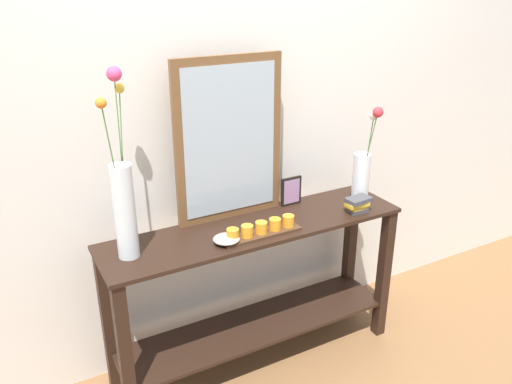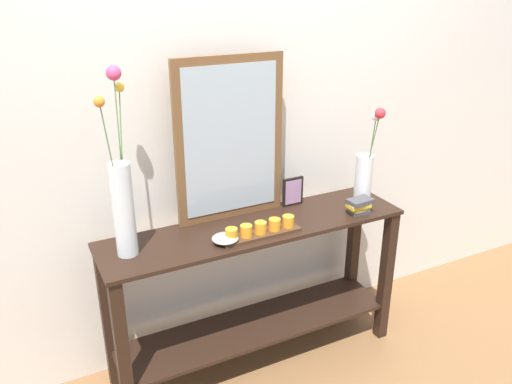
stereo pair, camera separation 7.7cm
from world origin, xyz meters
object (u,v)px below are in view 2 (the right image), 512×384
Objects in this scene: console_table at (256,280)px; mirror_leaning at (230,140)px; candle_tray at (261,230)px; tall_vase_left at (122,198)px; book_stack at (359,206)px; vase_right at (365,174)px; decorative_bowl at (225,239)px; picture_frame_small at (293,192)px.

console_table is 0.73m from mirror_leaning.
candle_tray reaches higher than console_table.
book_stack is (1.15, -0.12, -0.22)m from tall_vase_left.
vase_right is at bearing 43.78° from book_stack.
decorative_bowl is at bearing -155.72° from console_table.
candle_tray is at bearing -104.53° from console_table.
tall_vase_left reaches higher than console_table.
picture_frame_small reaches higher than candle_tray.
candle_tray is (0.03, -0.25, -0.37)m from mirror_leaning.
candle_tray is 0.56m from book_stack.
mirror_leaning is 2.03× the size of candle_tray.
mirror_leaning and tall_vase_left have the same top height.
book_stack is (-0.09, -0.08, -0.13)m from vase_right.
tall_vase_left reaches higher than decorative_bowl.
mirror_leaning is at bearing 97.45° from candle_tray.
vase_right is at bearing -1.79° from tall_vase_left.
decorative_bowl is (0.42, -0.11, -0.24)m from tall_vase_left.
mirror_leaning reaches higher than book_stack.
candle_tray is (-0.03, -0.10, 0.34)m from console_table.
tall_vase_left is at bearing -172.56° from picture_frame_small.
console_table is 11.29× the size of book_stack.
tall_vase_left is (-0.62, 0.01, 0.57)m from console_table.
console_table is 0.78m from vase_right.
tall_vase_left reaches higher than vase_right.
vase_right reaches higher than picture_frame_small.
book_stack is (0.25, -0.24, -0.03)m from picture_frame_small.
picture_frame_small reaches higher than book_stack.
picture_frame_small is (-0.34, 0.16, -0.09)m from vase_right.
book_stack reaches higher than candle_tray.
tall_vase_left is at bearing 165.81° from decorative_bowl.
console_table is at bearing 168.53° from book_stack.
candle_tray is 2.55× the size of picture_frame_small.
console_table is 0.40m from decorative_bowl.
console_table is 3.88× the size of candle_tray.
vase_right reaches higher than candle_tray.
mirror_leaning reaches higher than picture_frame_small.
console_table is at bearing -1.30° from tall_vase_left.
vase_right reaches higher than decorative_bowl.
mirror_leaning is 5.91× the size of book_stack.
book_stack is at bearing -1.28° from decorative_bowl.
vase_right is at bearing -15.07° from mirror_leaning.
candle_tray is at bearing -143.29° from picture_frame_small.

